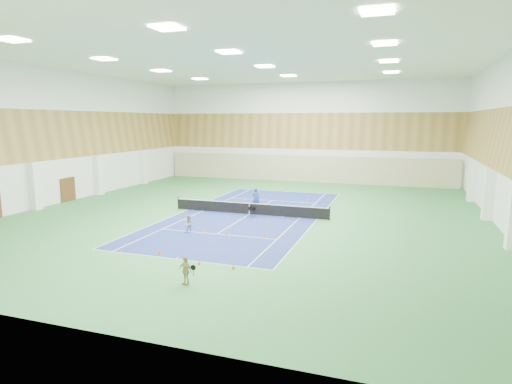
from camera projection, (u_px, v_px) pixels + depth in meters
ground at (249, 214)px, 34.23m from camera, size 40.00×40.00×0.00m
room_shell at (249, 139)px, 33.25m from camera, size 36.00×40.00×12.00m
wood_cladding at (249, 113)px, 32.92m from camera, size 36.00×40.00×8.00m
ceiling_light_grid at (249, 60)px, 32.28m from camera, size 21.40×25.40×0.06m
court_surface at (249, 214)px, 34.23m from camera, size 10.97×23.77×0.01m
tennis_balls_scatter at (249, 214)px, 34.23m from camera, size 10.57×22.77×0.07m
tennis_net at (249, 208)px, 34.14m from camera, size 12.80×0.10×1.10m
back_curtain at (303, 169)px, 52.42m from camera, size 35.40×0.16×3.20m
door_left_b at (68, 190)px, 39.73m from camera, size 0.08×1.80×2.20m
coach at (256, 199)px, 36.18m from camera, size 0.68×0.46×1.80m
child_court at (189, 224)px, 28.51m from camera, size 0.70×0.61×1.22m
child_apron at (185, 270)px, 19.49m from camera, size 0.82×0.51×1.30m
ball_cart at (252, 212)px, 33.21m from camera, size 0.54×0.54×0.81m
cone_svc_a at (170, 227)px, 29.76m from camera, size 0.18×0.18×0.20m
cone_svc_b at (204, 231)px, 28.72m from camera, size 0.20×0.20×0.22m
cone_svc_c at (226, 233)px, 27.95m from camera, size 0.22×0.22×0.24m
cone_svc_d at (264, 236)px, 27.43m from camera, size 0.22×0.22×0.25m
cone_base_a at (120, 250)px, 24.40m from camera, size 0.19×0.19×0.20m
cone_base_b at (159, 253)px, 23.83m from camera, size 0.23×0.23×0.25m
cone_base_c at (199, 263)px, 22.24m from camera, size 0.18×0.18×0.19m
cone_base_d at (233, 267)px, 21.55m from camera, size 0.20×0.20×0.22m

